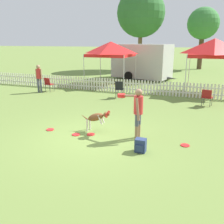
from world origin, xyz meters
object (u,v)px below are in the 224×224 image
equipment_trailer (142,61)px  frisbee_far_scatter (50,130)px  frisbee_midfield (76,135)px  tree_left_grove (203,24)px  tree_right_grove (141,13)px  handler_person (137,107)px  frisbee_near_handler (91,134)px  spectator_standing (39,76)px  canopy_tent_main (111,49)px  frisbee_near_dog (185,145)px  folding_chair_center (207,96)px  canopy_tent_secondary (214,48)px  folding_chair_green_right (119,88)px  backpack_on_grass (140,145)px  leaping_dog (97,117)px  folding_chair_blue_left (48,83)px

equipment_trailer → frisbee_far_scatter: bearing=-77.8°
frisbee_midfield → frisbee_far_scatter: bearing=174.3°
frisbee_midfield → tree_left_grove: 22.85m
frisbee_far_scatter → tree_right_grove: (-1.81, 19.06, 5.61)m
handler_person → frisbee_near_handler: handler_person is taller
spectator_standing → equipment_trailer: size_ratio=0.31×
canopy_tent_main → tree_right_grove: bearing=92.7°
frisbee_near_dog → folding_chair_center: bearing=84.2°
tree_left_grove → tree_right_grove: size_ratio=0.79×
handler_person → tree_right_grove: 19.87m
canopy_tent_secondary → spectator_standing: size_ratio=1.91×
frisbee_near_handler → folding_chair_green_right: size_ratio=0.28×
frisbee_near_handler → canopy_tent_main: canopy_tent_main is taller
canopy_tent_main → equipment_trailer: (1.37, 3.25, -0.99)m
canopy_tent_main → equipment_trailer: bearing=67.2°
frisbee_near_dog → backpack_on_grass: 1.42m
leaping_dog → spectator_standing: spectator_standing is taller
spectator_standing → tree_right_grove: size_ratio=0.20×
canopy_tent_secondary → tree_left_grove: 13.48m
equipment_trailer → tree_left_grove: (4.05, 9.39, 3.20)m
frisbee_near_handler → folding_chair_green_right: 5.58m
handler_person → spectator_standing: bearing=60.1°
frisbee_near_handler → canopy_tent_secondary: bearing=67.4°
spectator_standing → frisbee_far_scatter: bearing=129.3°
backpack_on_grass → tree_right_grove: tree_right_grove is taller
frisbee_near_handler → backpack_on_grass: 1.97m
tree_right_grove → folding_chair_green_right: bearing=-79.9°
handler_person → equipment_trailer: (-2.93, 12.35, 0.43)m
frisbee_midfield → backpack_on_grass: size_ratio=0.69×
leaping_dog → canopy_tent_main: 9.66m
frisbee_far_scatter → equipment_trailer: 12.76m
frisbee_near_handler → equipment_trailer: (-1.48, 12.60, 1.41)m
handler_person → frisbee_midfield: 2.18m
frisbee_near_handler → frisbee_far_scatter: same height
frisbee_near_handler → backpack_on_grass: backpack_on_grass is taller
frisbee_near_dog → folding_chair_blue_left: (-8.42, 5.50, 0.49)m
leaping_dog → frisbee_far_scatter: 1.69m
handler_person → equipment_trailer: size_ratio=0.30×
spectator_standing → tree_left_grove: size_ratio=0.26×
frisbee_midfield → canopy_tent_secondary: size_ratio=0.08×
canopy_tent_secondary → tree_left_grove: bearing=94.6°
handler_person → backpack_on_grass: size_ratio=4.19×
frisbee_midfield → folding_chair_center: (3.92, 5.43, 0.47)m
backpack_on_grass → tree_right_grove: 21.05m
folding_chair_center → equipment_trailer: bearing=-42.7°
backpack_on_grass → folding_chair_center: 6.16m
canopy_tent_main → tree_right_grove: (-0.46, 9.62, 3.21)m
frisbee_far_scatter → folding_chair_center: folding_chair_center is taller
handler_person → folding_chair_green_right: 5.75m
spectator_standing → folding_chair_green_right: bearing=-176.6°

